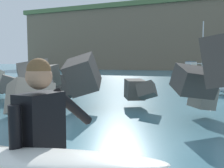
{
  "coord_description": "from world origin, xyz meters",
  "views": [
    {
      "loc": [
        3.67,
        -5.71,
        1.98
      ],
      "look_at": [
        1.2,
        0.5,
        1.4
      ],
      "focal_mm": 40.31,
      "sensor_mm": 36.0,
      "label": 1
    }
  ],
  "objects": [
    {
      "name": "boat_mid_centre",
      "position": [
        0.56,
        38.89,
        0.68
      ],
      "size": [
        5.31,
        5.82,
        2.15
      ],
      "color": "#EAC64C",
      "rests_on": "ground"
    },
    {
      "name": "station_building_west",
      "position": [
        -11.24,
        70.98,
        19.3
      ],
      "size": [
        4.48,
        4.55,
        4.18
      ],
      "color": "beige",
      "rests_on": "headland_bluff"
    },
    {
      "name": "headland_bluff",
      "position": [
        -3.69,
        77.48,
        8.62
      ],
      "size": [
        90.38,
        44.6,
        17.2
      ],
      "color": "#756651",
      "rests_on": "ground"
    },
    {
      "name": "breakwater_jetty",
      "position": [
        -0.79,
        2.03,
        1.17
      ],
      "size": [
        29.3,
        8.24,
        2.71
      ],
      "color": "#605B56",
      "rests_on": "ground"
    },
    {
      "name": "mooring_buoy_inner",
      "position": [
        4.49,
        35.42,
        0.22
      ],
      "size": [
        0.44,
        0.44,
        0.44
      ],
      "color": "yellow",
      "rests_on": "ground"
    },
    {
      "name": "station_building_annex",
      "position": [
        -7.53,
        70.75,
        19.72
      ],
      "size": [
        7.67,
        7.46,
        5.0
      ],
      "color": "beige",
      "rests_on": "headland_bluff"
    },
    {
      "name": "ground_plane",
      "position": [
        0.0,
        0.0,
        0.0
      ],
      "size": [
        400.0,
        400.0,
        0.0
      ],
      "primitive_type": "plane",
      "color": "#42707F"
    },
    {
      "name": "surfer_with_board",
      "position": [
        2.42,
        -4.19,
        1.28
      ],
      "size": [
        2.12,
        1.26,
        1.78
      ],
      "color": "black",
      "rests_on": "walkway_path"
    },
    {
      "name": "boat_mid_right",
      "position": [
        3.03,
        24.41,
        0.52
      ],
      "size": [
        5.9,
        3.86,
        6.54
      ],
      "color": "#1E6656",
      "rests_on": "ground"
    },
    {
      "name": "station_building_central",
      "position": [
        -20.07,
        83.41,
        20.0
      ],
      "size": [
        8.19,
        5.66,
        5.57
      ],
      "color": "beige",
      "rests_on": "headland_bluff"
    }
  ]
}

